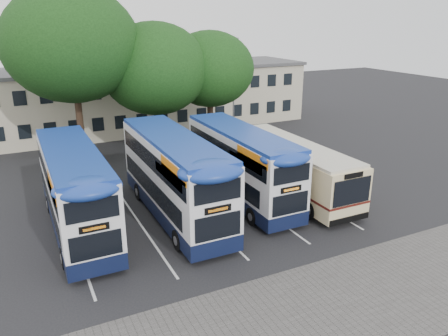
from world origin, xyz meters
TOP-DOWN VIEW (x-y plane):
  - ground at (0.00, 0.00)m, footprint 120.00×120.00m
  - paving_strip at (-2.00, -5.00)m, footprint 40.00×6.00m
  - bay_lines at (-3.75, 5.00)m, footprint 14.12×11.00m
  - depot_building at (0.00, 26.99)m, footprint 32.40×8.40m
  - lamp_post at (6.00, 19.97)m, footprint 0.25×1.05m
  - tree_left at (-8.19, 17.85)m, footprint 9.74×9.74m
  - tree_mid at (-2.23, 17.52)m, footprint 8.40×8.40m
  - tree_right at (2.57, 17.72)m, footprint 7.35×7.35m
  - bus_dd_left at (-10.33, 6.15)m, footprint 2.61×10.75m
  - bus_dd_mid at (-5.13, 5.58)m, footprint 2.73×11.24m
  - bus_dd_right at (-0.64, 6.15)m, footprint 2.57×10.59m
  - bus_single at (2.71, 5.71)m, footprint 2.82×11.08m

SIDE VIEW (x-z plane):
  - ground at x=0.00m, z-range 0.00..0.00m
  - paving_strip at x=-2.00m, z-range 0.00..0.01m
  - bay_lines at x=-3.75m, z-range 0.00..0.01m
  - bus_single at x=2.71m, z-range 0.22..3.52m
  - bus_dd_right at x=-0.64m, z-range 0.22..4.64m
  - bus_dd_left at x=-10.33m, z-range 0.23..4.71m
  - bus_dd_mid at x=-5.13m, z-range 0.24..4.92m
  - depot_building at x=0.00m, z-range 0.05..6.25m
  - lamp_post at x=6.00m, z-range 0.55..9.61m
  - tree_right at x=2.57m, z-range 1.75..11.52m
  - tree_mid at x=-2.23m, z-range 1.66..12.16m
  - tree_left at x=-8.19m, z-range 2.36..15.39m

